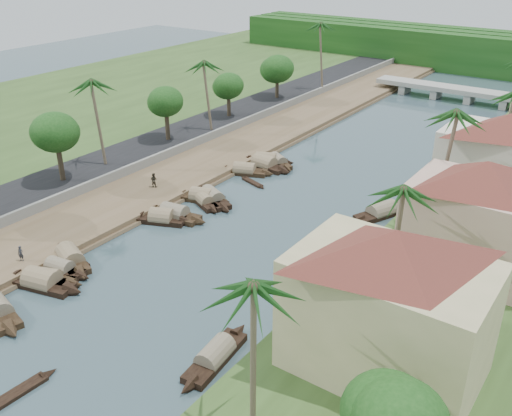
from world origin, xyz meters
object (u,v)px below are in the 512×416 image
Objects in this scene: sampan_1 at (42,282)px; person_near at (21,253)px; bridge at (453,91)px; building_near at (389,301)px.

sampan_1 is 4.12m from person_near.
person_near is at bearing 154.45° from sampan_1.
sampan_1 is (-9.06, -79.91, -1.30)m from bridge.
building_near is 32.70m from person_near.
bridge is at bearing 60.67° from person_near.
person_near is (-31.94, -5.10, -4.86)m from building_near.
bridge is at bearing 69.74° from sampan_1.
building_near is at bearing -75.61° from bridge.
building_near reaches higher than bridge.
bridge reaches higher than sampan_1.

